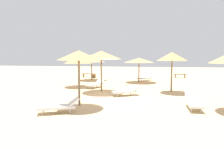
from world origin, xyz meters
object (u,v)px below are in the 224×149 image
object	(u,v)px
parasol_1	(139,60)
bench_2	(94,75)
parasol_2	(78,60)
parasol_4	(101,55)
bench_0	(180,75)
bench_1	(88,75)
parasol_0	(79,56)
parasol_5	(172,57)
lounger_0	(60,106)
lounger_2	(96,84)
lounger_4	(126,91)
parasol_6	(91,59)
lounger_1	(145,78)
lounger_3	(193,102)

from	to	relation	value
parasol_1	bench_2	size ratio (longest dim) A/B	2.04
parasol_2	parasol_4	distance (m)	3.50
bench_0	bench_2	distance (m)	10.82
parasol_1	bench_1	size ratio (longest dim) A/B	2.05
parasol_1	parasol_2	bearing A→B (deg)	-141.69
parasol_0	parasol_5	world-z (taller)	parasol_5
lounger_0	bench_2	bearing A→B (deg)	99.57
parasol_2	parasol_4	xyz separation A→B (m)	(2.62, -2.29, 0.37)
lounger_2	lounger_4	world-z (taller)	lounger_2
parasol_5	lounger_2	world-z (taller)	parasol_5
lounger_2	parasol_0	bearing A→B (deg)	-83.00
parasol_0	parasol_1	distance (m)	11.35
parasol_4	lounger_0	world-z (taller)	parasol_4
bench_0	bench_1	world-z (taller)	same
parasol_0	lounger_0	size ratio (longest dim) A/B	1.49
parasol_2	lounger_2	world-z (taller)	parasol_2
parasol_5	parasol_6	size ratio (longest dim) A/B	0.94
lounger_2	lounger_1	bearing A→B (deg)	56.08
bench_0	parasol_4	bearing A→B (deg)	-122.76
parasol_0	lounger_3	world-z (taller)	parasol_0
parasol_5	parasol_6	bearing A→B (deg)	140.84
lounger_3	lounger_4	size ratio (longest dim) A/B	0.95
parasol_1	parasol_0	bearing A→B (deg)	-103.55
parasol_4	lounger_0	xyz separation A→B (m)	(-0.57, -6.16, -2.43)
parasol_0	parasol_5	distance (m)	7.63
parasol_0	bench_1	world-z (taller)	parasol_0
parasol_4	parasol_5	world-z (taller)	parasol_4
parasol_1	parasol_5	distance (m)	6.21
parasol_1	lounger_2	distance (m)	6.09
parasol_0	bench_0	size ratio (longest dim) A/B	1.93
lounger_1	lounger_0	bearing A→B (deg)	-105.01
lounger_2	lounger_3	bearing A→B (deg)	-41.51
parasol_0	lounger_2	bearing A→B (deg)	97.00
lounger_0	parasol_0	bearing A→B (deg)	73.44
lounger_0	lounger_1	world-z (taller)	lounger_1
lounger_4	bench_1	size ratio (longest dim) A/B	1.27
parasol_4	bench_1	size ratio (longest dim) A/B	1.99
parasol_5	bench_2	xyz separation A→B (m)	(-8.47, 8.98, -2.29)
parasol_0	lounger_0	xyz separation A→B (m)	(-0.44, -1.49, -2.37)
parasol_2	bench_0	distance (m)	13.81
parasol_1	lounger_0	distance (m)	13.04
lounger_0	bench_2	size ratio (longest dim) A/B	1.29
lounger_1	parasol_0	bearing A→B (deg)	-104.82
lounger_4	lounger_0	bearing A→B (deg)	-118.44
lounger_2	bench_1	world-z (taller)	lounger_2
lounger_1	lounger_2	bearing A→B (deg)	-123.92
parasol_0	parasol_1	xyz separation A→B (m)	(2.66, 11.03, -0.42)
bench_1	parasol_5	bearing A→B (deg)	-44.92
parasol_2	bench_2	size ratio (longest dim) A/B	1.76
lounger_3	bench_0	world-z (taller)	lounger_3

